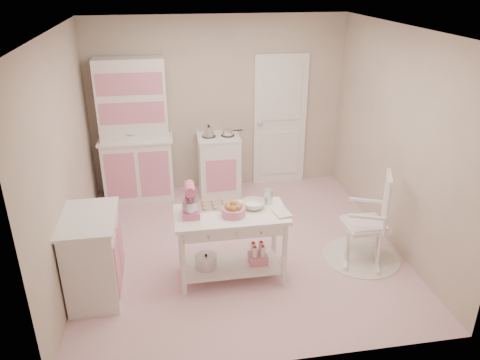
% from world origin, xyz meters
% --- Properties ---
extents(room_shell, '(3.84, 3.84, 2.62)m').
position_xyz_m(room_shell, '(0.00, 0.00, 1.65)').
color(room_shell, pink).
rests_on(room_shell, ground).
extents(door, '(0.82, 0.05, 2.04)m').
position_xyz_m(door, '(0.95, 1.87, 1.02)').
color(door, white).
rests_on(door, ground).
extents(hutch, '(1.06, 0.50, 2.08)m').
position_xyz_m(hutch, '(-1.25, 1.66, 1.04)').
color(hutch, white).
rests_on(hutch, ground).
extents(stove, '(0.62, 0.57, 0.92)m').
position_xyz_m(stove, '(-0.05, 1.61, 0.46)').
color(stove, white).
rests_on(stove, ground).
extents(base_cabinet, '(0.54, 0.84, 0.92)m').
position_xyz_m(base_cabinet, '(-1.63, -0.64, 0.46)').
color(base_cabinet, white).
rests_on(base_cabinet, ground).
extents(lace_rug, '(0.92, 0.92, 0.01)m').
position_xyz_m(lace_rug, '(1.40, -0.46, 0.01)').
color(lace_rug, white).
rests_on(lace_rug, ground).
extents(rocking_chair, '(0.72, 0.85, 1.10)m').
position_xyz_m(rocking_chair, '(1.40, -0.46, 0.55)').
color(rocking_chair, white).
rests_on(rocking_chair, ground).
extents(work_table, '(1.20, 0.60, 0.80)m').
position_xyz_m(work_table, '(-0.19, -0.58, 0.40)').
color(work_table, white).
rests_on(work_table, ground).
extents(stand_mixer, '(0.20, 0.28, 0.34)m').
position_xyz_m(stand_mixer, '(-0.61, -0.56, 0.97)').
color(stand_mixer, pink).
rests_on(stand_mixer, work_table).
extents(cookie_tray, '(0.34, 0.24, 0.02)m').
position_xyz_m(cookie_tray, '(-0.34, -0.40, 0.81)').
color(cookie_tray, silver).
rests_on(cookie_tray, work_table).
extents(bread_basket, '(0.25, 0.25, 0.09)m').
position_xyz_m(bread_basket, '(-0.17, -0.63, 0.85)').
color(bread_basket, pink).
rests_on(bread_basket, work_table).
extents(mixing_bowl, '(0.25, 0.25, 0.08)m').
position_xyz_m(mixing_bowl, '(0.07, -0.50, 0.84)').
color(mixing_bowl, white).
rests_on(mixing_bowl, work_table).
extents(metal_pitcher, '(0.10, 0.10, 0.17)m').
position_xyz_m(metal_pitcher, '(0.25, -0.42, 0.89)').
color(metal_pitcher, silver).
rests_on(metal_pitcher, work_table).
extents(recipe_book, '(0.19, 0.24, 0.02)m').
position_xyz_m(recipe_book, '(0.26, -0.70, 0.81)').
color(recipe_book, white).
rests_on(recipe_book, work_table).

